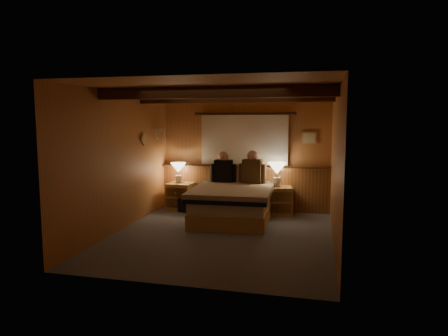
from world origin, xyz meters
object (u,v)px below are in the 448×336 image
(nightstand_left, at_px, (181,196))
(person_left, at_px, (223,169))
(bed, at_px, (233,203))
(lamp_right, at_px, (277,170))
(duffel_bag, at_px, (191,205))
(person_right, at_px, (252,170))
(lamp_left, at_px, (178,169))
(nightstand_right, at_px, (278,201))

(nightstand_left, distance_m, person_left, 1.15)
(bed, relative_size, lamp_right, 3.94)
(duffel_bag, bearing_deg, lamp_right, 17.21)
(lamp_right, distance_m, person_right, 0.50)
(bed, relative_size, duffel_bag, 3.63)
(person_right, height_order, duffel_bag, person_right)
(lamp_right, bearing_deg, lamp_left, 179.27)
(lamp_left, relative_size, lamp_right, 0.88)
(person_left, relative_size, duffel_bag, 1.23)
(nightstand_right, xyz_separation_m, duffel_bag, (-1.80, -0.20, -0.13))
(bed, distance_m, person_left, 0.91)
(person_right, distance_m, duffel_bag, 1.49)
(person_right, bearing_deg, bed, -109.35)
(nightstand_right, distance_m, lamp_right, 0.63)
(person_left, bearing_deg, duffel_bag, -173.58)
(person_left, xyz_separation_m, duffel_bag, (-0.66, -0.14, -0.75))
(nightstand_left, bearing_deg, person_left, 0.43)
(person_left, distance_m, duffel_bag, 1.01)
(bed, distance_m, duffel_bag, 1.13)
(bed, distance_m, nightstand_right, 1.06)
(nightstand_right, relative_size, lamp_left, 1.40)
(lamp_right, distance_m, person_left, 1.10)
(lamp_left, bearing_deg, nightstand_right, -0.02)
(nightstand_right, height_order, duffel_bag, nightstand_right)
(nightstand_right, xyz_separation_m, lamp_left, (-2.15, 0.00, 0.59))
(person_right, relative_size, duffel_bag, 1.29)
(nightstand_right, bearing_deg, lamp_right, -155.53)
(bed, relative_size, nightstand_left, 3.39)
(lamp_right, bearing_deg, nightstand_left, 179.27)
(bed, distance_m, lamp_left, 1.61)
(person_left, distance_m, person_right, 0.61)
(bed, xyz_separation_m, person_right, (0.27, 0.61, 0.58))
(lamp_right, xyz_separation_m, person_right, (-0.49, -0.06, -0.00))
(lamp_right, height_order, person_left, person_left)
(lamp_left, bearing_deg, person_left, -3.73)
(lamp_left, relative_size, duffel_bag, 0.81)
(lamp_left, height_order, person_right, person_right)
(bed, height_order, nightstand_right, bed)
(lamp_left, bearing_deg, nightstand_left, -0.68)
(bed, bearing_deg, person_left, 115.62)
(nightstand_right, distance_m, person_left, 1.30)
(person_left, relative_size, person_right, 0.95)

